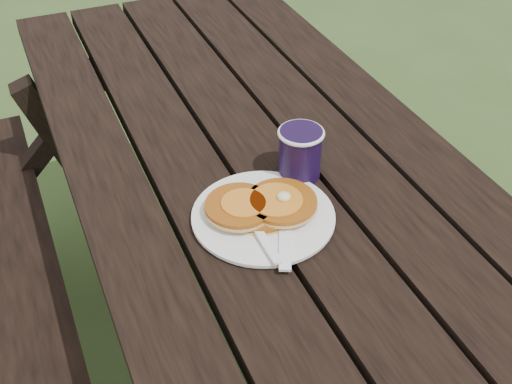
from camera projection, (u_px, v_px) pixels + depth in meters
name	position (u px, v px, depth m)	size (l,w,h in m)	color
picnic_table	(266.00, 294.00, 1.51)	(1.36, 1.80, 0.75)	black
plate	(263.00, 217.00, 1.13)	(0.25, 0.25, 0.01)	white
pancake_stack	(262.00, 206.00, 1.13)	(0.20, 0.14, 0.04)	#A35412
knife	(285.00, 233.00, 1.09)	(0.02, 0.18, 0.01)	white
fork	(265.00, 242.00, 1.07)	(0.03, 0.16, 0.01)	white
coffee_cup	(300.00, 151.00, 1.20)	(0.09, 0.09, 0.10)	black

